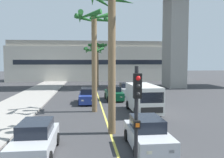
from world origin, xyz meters
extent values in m
cube|color=#DBCC4C|center=(0.00, 24.00, 0.00)|extent=(0.14, 56.00, 0.01)
cube|color=gray|center=(13.26, 39.28, 7.96)|extent=(2.80, 4.40, 15.93)
cube|color=beige|center=(0.00, 55.80, 3.83)|extent=(36.91, 8.00, 7.65)
cube|color=#9C998D|center=(0.00, 55.80, 8.25)|extent=(36.17, 7.20, 1.20)
cube|color=black|center=(0.00, 51.78, 4.21)|extent=(33.22, 0.04, 1.00)
cube|color=#B7BABF|center=(1.57, 12.13, 0.58)|extent=(1.71, 4.10, 0.80)
cube|color=black|center=(1.57, 12.28, 1.26)|extent=(1.40, 2.05, 0.60)
cube|color=#F2EDCC|center=(2.04, 10.12, 0.63)|extent=(0.24, 0.08, 0.14)
cube|color=#F2EDCC|center=(1.11, 10.11, 0.63)|extent=(0.24, 0.08, 0.14)
cylinder|color=black|center=(2.38, 10.86, 0.32)|extent=(0.22, 0.64, 0.64)
cylinder|color=black|center=(0.77, 10.85, 0.32)|extent=(0.22, 0.64, 0.64)
cylinder|color=black|center=(2.37, 13.40, 0.32)|extent=(0.22, 0.64, 0.64)
cylinder|color=black|center=(0.76, 13.40, 0.32)|extent=(0.22, 0.64, 0.64)
cube|color=#B7BABF|center=(3.69, 30.92, 0.58)|extent=(1.85, 4.16, 0.80)
cube|color=black|center=(3.68, 31.07, 1.26)|extent=(1.47, 2.10, 0.60)
cube|color=#F2EDCC|center=(4.23, 28.92, 0.63)|extent=(0.24, 0.09, 0.14)
cube|color=#F2EDCC|center=(3.30, 28.89, 0.63)|extent=(0.24, 0.09, 0.14)
cylinder|color=black|center=(4.54, 29.68, 0.32)|extent=(0.24, 0.65, 0.64)
cylinder|color=black|center=(2.93, 29.61, 0.32)|extent=(0.24, 0.65, 0.64)
cylinder|color=black|center=(4.44, 32.22, 0.32)|extent=(0.24, 0.65, 0.64)
cylinder|color=black|center=(2.83, 32.16, 0.32)|extent=(0.24, 0.65, 0.64)
cube|color=#B7BABF|center=(-3.79, 11.91, 0.58)|extent=(1.71, 4.10, 0.80)
cube|color=black|center=(-3.79, 12.06, 1.26)|extent=(1.40, 2.05, 0.60)
cylinder|color=black|center=(-2.99, 13.18, 0.32)|extent=(0.22, 0.64, 0.64)
cylinder|color=black|center=(-4.60, 13.18, 0.32)|extent=(0.22, 0.64, 0.64)
cube|color=#0C4728|center=(1.64, 27.14, 0.58)|extent=(1.82, 4.15, 0.80)
cube|color=black|center=(1.63, 27.29, 1.26)|extent=(1.45, 2.09, 0.60)
cube|color=#F2EDCC|center=(2.16, 25.14, 0.63)|extent=(0.24, 0.09, 0.14)
cube|color=#F2EDCC|center=(1.23, 25.11, 0.63)|extent=(0.24, 0.09, 0.14)
cylinder|color=black|center=(2.48, 25.89, 0.32)|extent=(0.24, 0.65, 0.64)
cylinder|color=black|center=(0.87, 25.84, 0.32)|extent=(0.24, 0.65, 0.64)
cylinder|color=black|center=(2.41, 28.43, 0.32)|extent=(0.24, 0.65, 0.64)
cylinder|color=black|center=(0.79, 28.38, 0.32)|extent=(0.24, 0.65, 0.64)
cube|color=navy|center=(-1.32, 25.40, 0.58)|extent=(1.75, 4.12, 0.80)
cube|color=black|center=(-1.32, 25.55, 1.26)|extent=(1.42, 2.07, 0.60)
cube|color=#F2EDCC|center=(-0.88, 23.38, 0.63)|extent=(0.24, 0.08, 0.14)
cube|color=#F2EDCC|center=(-1.81, 23.39, 0.63)|extent=(0.24, 0.08, 0.14)
cylinder|color=black|center=(-0.53, 24.12, 0.32)|extent=(0.23, 0.64, 0.64)
cylinder|color=black|center=(-2.15, 24.13, 0.32)|extent=(0.23, 0.64, 0.64)
cylinder|color=black|center=(-0.50, 26.66, 0.32)|extent=(0.23, 0.64, 0.64)
cylinder|color=black|center=(-2.12, 26.68, 0.32)|extent=(0.23, 0.64, 0.64)
cube|color=silver|center=(3.33, 20.40, 1.31)|extent=(2.13, 5.25, 2.10)
cube|color=black|center=(3.40, 17.84, 1.66)|extent=(1.80, 0.13, 0.80)
cube|color=black|center=(3.40, 17.78, 0.73)|extent=(1.70, 0.10, 0.44)
cylinder|color=black|center=(4.32, 18.86, 0.38)|extent=(0.28, 0.77, 0.76)
cylinder|color=black|center=(2.42, 18.81, 0.38)|extent=(0.28, 0.77, 0.76)
cylinder|color=black|center=(4.24, 21.98, 0.38)|extent=(0.28, 0.77, 0.76)
cylinder|color=black|center=(2.34, 21.93, 0.38)|extent=(0.28, 0.77, 0.76)
cylinder|color=black|center=(0.12, 8.08, 2.10)|extent=(0.12, 0.12, 4.20)
cube|color=black|center=(0.12, 7.94, 3.60)|extent=(0.24, 0.20, 0.76)
sphere|color=red|center=(0.12, 7.84, 3.84)|extent=(0.14, 0.14, 0.14)
sphere|color=black|center=(0.12, 7.84, 3.60)|extent=(0.14, 0.14, 0.14)
sphere|color=black|center=(0.12, 7.84, 3.36)|extent=(0.14, 0.14, 0.14)
cube|color=black|center=(0.12, 7.96, 2.40)|extent=(0.20, 0.16, 0.24)
cube|color=orange|center=(0.12, 7.88, 2.40)|extent=(0.12, 0.03, 0.12)
cylinder|color=brown|center=(0.08, 14.86, 4.17)|extent=(0.45, 0.45, 8.33)
cone|color=#236028|center=(0.55, 15.86, 8.18)|extent=(2.24, 1.35, 1.02)
cone|color=#236028|center=(-0.59, 15.74, 8.11)|extent=(2.06, 1.72, 1.12)
cylinder|color=brown|center=(0.46, 41.24, 3.53)|extent=(0.34, 0.34, 7.05)
sphere|color=#236028|center=(0.46, 41.24, 7.20)|extent=(0.60, 0.60, 0.60)
cone|color=#236028|center=(1.52, 41.37, 6.92)|extent=(0.71, 2.22, 0.98)
cone|color=#236028|center=(1.26, 41.95, 6.99)|extent=(1.78, 1.93, 0.85)
cone|color=#236028|center=(0.51, 42.30, 7.01)|extent=(2.20, 0.55, 0.81)
cone|color=#236028|center=(-0.29, 42.00, 6.89)|extent=(1.87, 1.84, 1.03)
cone|color=#236028|center=(-0.61, 41.14, 6.93)|extent=(0.63, 2.21, 0.95)
cone|color=#236028|center=(-0.35, 40.54, 6.86)|extent=(1.75, 1.94, 1.08)
cone|color=#236028|center=(0.42, 40.17, 6.99)|extent=(2.20, 0.53, 0.85)
cone|color=#236028|center=(1.20, 40.46, 6.87)|extent=(1.87, 1.83, 1.06)
cylinder|color=brown|center=(-0.36, 36.07, 3.07)|extent=(0.34, 0.34, 6.14)
sphere|color=#236028|center=(-0.36, 36.07, 6.29)|extent=(0.60, 0.60, 0.60)
cone|color=#236028|center=(0.66, 35.99, 5.92)|extent=(0.59, 2.11, 1.12)
cone|color=#236028|center=(0.15, 36.96, 5.92)|extent=(2.03, 1.41, 1.11)
cone|color=#236028|center=(-0.85, 36.97, 6.03)|extent=(2.05, 1.39, 0.94)
cone|color=#236028|center=(-1.39, 36.11, 5.92)|extent=(0.53, 2.10, 1.11)
cone|color=#236028|center=(-0.77, 35.13, 5.98)|extent=(2.09, 1.25, 1.02)
cone|color=#236028|center=(0.23, 35.22, 5.96)|extent=(1.97, 1.56, 1.05)
cylinder|color=brown|center=(-0.75, 21.14, 4.05)|extent=(0.46, 0.46, 8.10)
sphere|color=#236028|center=(-0.75, 21.14, 8.25)|extent=(0.60, 0.60, 0.60)
cone|color=#236028|center=(0.41, 21.20, 7.89)|extent=(0.56, 2.37, 1.12)
cone|color=#236028|center=(-0.06, 22.08, 7.99)|extent=(2.17, 1.76, 0.93)
cone|color=#236028|center=(-1.33, 22.15, 8.05)|extent=(2.27, 1.57, 0.84)
cone|color=#236028|center=(-1.91, 21.06, 8.00)|extent=(0.60, 2.39, 0.93)
cone|color=#236028|center=(-1.27, 20.11, 8.01)|extent=(2.31, 1.46, 0.90)
cone|color=#236028|center=(-0.28, 20.08, 7.92)|extent=(2.33, 1.36, 1.06)
camera|label=1|loc=(-1.41, 0.97, 4.34)|focal=37.75mm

